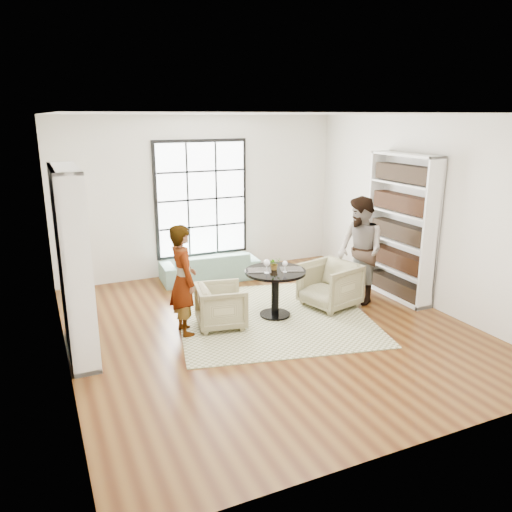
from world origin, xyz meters
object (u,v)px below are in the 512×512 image
wine_glass_right (285,264)px  flower_centerpiece (274,264)px  pedestal_table (275,283)px  person_right (360,251)px  armchair_right (330,285)px  armchair_left (221,306)px  sofa (210,266)px  person_left (183,280)px  wine_glass_left (267,263)px

wine_glass_right → flower_centerpiece: (-0.09, 0.17, -0.03)m
pedestal_table → person_right: person_right is taller
armchair_right → flower_centerpiece: 1.08m
armchair_right → person_right: 0.75m
armchair_left → sofa: bearing=-4.7°
person_left → pedestal_table: bearing=-90.0°
armchair_right → wine_glass_right: size_ratio=4.53×
armchair_left → wine_glass_right: wine_glass_right is taller
armchair_left → armchair_right: (1.86, 0.02, 0.05)m
pedestal_table → armchair_right: pedestal_table is taller
sofa → wine_glass_right: (0.41, -2.23, 0.60)m
wine_glass_right → flower_centerpiece: 0.20m
armchair_right → armchair_left: bearing=-103.6°
flower_centerpiece → armchair_right: bearing=-2.3°
person_right → flower_centerpiece: person_right is taller
sofa → wine_glass_right: bearing=103.9°
pedestal_table → wine_glass_left: (-0.18, -0.07, 0.35)m
person_right → person_left: bearing=-88.9°
sofa → wine_glass_right: 2.35m
wine_glass_left → person_right: bearing=2.4°
person_right → wine_glass_left: (-1.70, -0.07, 0.02)m
person_right → wine_glass_left: person_right is taller
person_right → wine_glass_right: person_right is taller
armchair_right → person_left: person_left is taller
sofa → armchair_left: (-0.56, -2.12, 0.05)m
sofa → armchair_right: size_ratio=2.25×
armchair_left → person_right: 2.48m
armchair_left → wine_glass_left: bearing=-83.5°
pedestal_table → sofa: bearing=98.7°
sofa → armchair_right: armchair_right is taller
sofa → person_left: 2.45m
wine_glass_right → flower_centerpiece: size_ratio=0.91×
pedestal_table → wine_glass_left: size_ratio=4.32×
person_left → wine_glass_left: (1.26, -0.05, 0.10)m
armchair_left → flower_centerpiece: flower_centerpiece is taller
pedestal_table → armchair_left: bearing=-178.6°
person_left → person_right: 2.96m
armchair_left → armchair_right: 1.86m
sofa → flower_centerpiece: flower_centerpiece is taller
pedestal_table → sofa: (-0.32, 2.10, -0.27)m
armchair_right → person_right: size_ratio=0.46×
person_left → armchair_right: bearing=-90.3°
person_left → armchair_left: bearing=-90.9°
person_left → wine_glass_left: person_left is taller
pedestal_table → armchair_right: bearing=0.1°
armchair_right → person_left: 2.45m
person_left → wine_glass_left: 1.26m
armchair_left → wine_glass_right: (0.98, -0.11, 0.55)m
armchair_left → person_right: (2.41, 0.02, 0.56)m
pedestal_table → wine_glass_right: 0.37m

